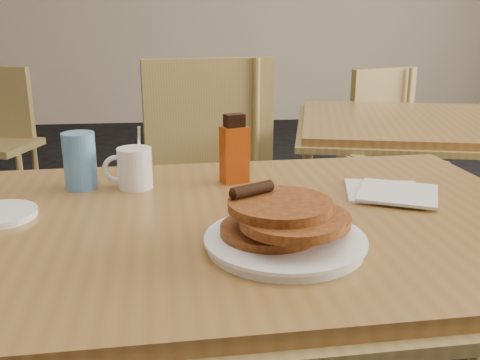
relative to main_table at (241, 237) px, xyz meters
name	(u,v)px	position (x,y,z in m)	size (l,w,h in m)	color
main_table	(241,237)	(0.00, 0.00, 0.00)	(1.24, 0.87, 0.75)	olive
neighbor_table	(466,131)	(0.93, 0.89, 0.00)	(1.38, 1.09, 0.75)	olive
chair_main_far	(212,182)	(-0.01, 0.75, -0.12)	(0.51, 0.51, 0.98)	#9E804A
chair_neighbor_far	(387,139)	(0.93, 1.64, -0.20)	(0.49, 0.50, 0.86)	#9E804A
chair_wall_extra	(0,127)	(-1.15, 2.24, -0.21)	(0.48, 0.49, 0.84)	#9E804A
pancake_plate	(285,229)	(0.05, -0.15, 0.07)	(0.26, 0.26, 0.10)	white
coffee_mug	(134,167)	(-0.21, 0.20, 0.09)	(0.11, 0.07, 0.14)	white
syrup_bottle	(234,151)	(0.01, 0.22, 0.11)	(0.07, 0.05, 0.15)	maroon
napkin_stack	(391,192)	(0.32, 0.09, 0.05)	(0.22, 0.22, 0.01)	silver
blue_tumbler	(80,161)	(-0.32, 0.21, 0.10)	(0.07, 0.07, 0.12)	#5592C9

